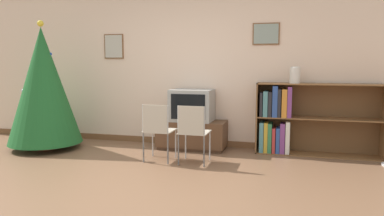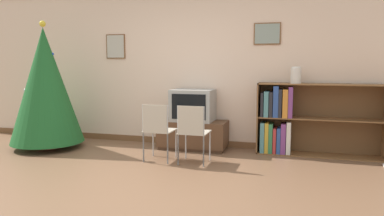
# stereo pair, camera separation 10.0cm
# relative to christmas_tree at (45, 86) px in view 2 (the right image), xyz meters

# --- Properties ---
(ground_plane) EXTENTS (24.00, 24.00, 0.00)m
(ground_plane) POSITION_rel_christmas_tree_xyz_m (2.15, -1.40, -1.02)
(ground_plane) COLOR brown
(wall_back) EXTENTS (8.77, 0.11, 2.70)m
(wall_back) POSITION_rel_christmas_tree_xyz_m (2.15, 0.92, 0.33)
(wall_back) COLOR beige
(wall_back) RESTS_ON ground_plane
(christmas_tree) EXTENTS (1.16, 1.16, 2.06)m
(christmas_tree) POSITION_rel_christmas_tree_xyz_m (0.00, 0.00, 0.00)
(christmas_tree) COLOR maroon
(christmas_tree) RESTS_ON ground_plane
(tv_console) EXTENTS (1.09, 0.51, 0.46)m
(tv_console) POSITION_rel_christmas_tree_xyz_m (2.31, 0.60, -0.79)
(tv_console) COLOR #412A1A
(tv_console) RESTS_ON ground_plane
(television) EXTENTS (0.67, 0.50, 0.51)m
(television) POSITION_rel_christmas_tree_xyz_m (2.31, 0.60, -0.31)
(television) COLOR #9E9E99
(television) RESTS_ON tv_console
(folding_chair_left) EXTENTS (0.40, 0.40, 0.82)m
(folding_chair_left) POSITION_rel_christmas_tree_xyz_m (2.06, -0.30, -0.55)
(folding_chair_left) COLOR #BCB29E
(folding_chair_left) RESTS_ON ground_plane
(folding_chair_right) EXTENTS (0.40, 0.40, 0.82)m
(folding_chair_right) POSITION_rel_christmas_tree_xyz_m (2.57, -0.30, -0.55)
(folding_chair_right) COLOR #BCB29E
(folding_chair_right) RESTS_ON ground_plane
(bookshelf) EXTENTS (1.82, 0.36, 1.09)m
(bookshelf) POSITION_rel_christmas_tree_xyz_m (3.90, 0.68, -0.50)
(bookshelf) COLOR brown
(bookshelf) RESTS_ON ground_plane
(vase) EXTENTS (0.16, 0.16, 0.25)m
(vase) POSITION_rel_christmas_tree_xyz_m (3.89, 0.66, 0.19)
(vase) COLOR silver
(vase) RESTS_ON bookshelf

